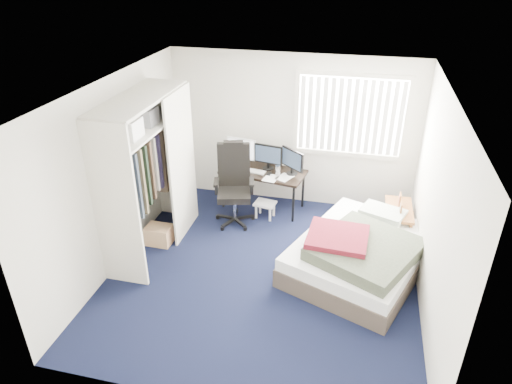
{
  "coord_description": "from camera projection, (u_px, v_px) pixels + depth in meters",
  "views": [
    {
      "loc": [
        1.04,
        -4.83,
        3.86
      ],
      "look_at": [
        -0.2,
        0.4,
        0.99
      ],
      "focal_mm": 32.0,
      "sensor_mm": 36.0,
      "label": 1
    }
  ],
  "objects": [
    {
      "name": "desk",
      "position": [
        264.0,
        168.0,
        7.43
      ],
      "size": [
        1.44,
        0.84,
        1.13
      ],
      "color": "black",
      "rests_on": "ground"
    },
    {
      "name": "closet",
      "position": [
        147.0,
        161.0,
        6.11
      ],
      "size": [
        0.64,
        1.84,
        2.22
      ],
      "color": "beige",
      "rests_on": "ground"
    },
    {
      "name": "window_assembly",
      "position": [
        350.0,
        116.0,
        6.99
      ],
      "size": [
        1.72,
        0.09,
        1.32
      ],
      "color": "white",
      "rests_on": "ground"
    },
    {
      "name": "room_shell",
      "position": [
        264.0,
        171.0,
        5.47
      ],
      "size": [
        4.2,
        4.2,
        4.2
      ],
      "color": "silver",
      "rests_on": "ground"
    },
    {
      "name": "office_chair",
      "position": [
        234.0,
        192.0,
        7.15
      ],
      "size": [
        0.74,
        0.74,
        1.29
      ],
      "color": "black",
      "rests_on": "ground"
    },
    {
      "name": "footstool",
      "position": [
        265.0,
        206.0,
        7.34
      ],
      "size": [
        0.36,
        0.31,
        0.27
      ],
      "color": "white",
      "rests_on": "ground"
    },
    {
      "name": "pine_box",
      "position": [
        159.0,
        235.0,
        6.72
      ],
      "size": [
        0.38,
        0.29,
        0.28
      ],
      "primitive_type": "cube",
      "rotation": [
        0.0,
        0.0,
        -0.02
      ],
      "color": "tan",
      "rests_on": "ground"
    },
    {
      "name": "ground",
      "position": [
        263.0,
        272.0,
        6.18
      ],
      "size": [
        4.2,
        4.2,
        0.0
      ],
      "primitive_type": "plane",
      "color": "black",
      "rests_on": "ground"
    },
    {
      "name": "nightstand",
      "position": [
        399.0,
        212.0,
        6.67
      ],
      "size": [
        0.39,
        0.77,
        0.7
      ],
      "color": "brown",
      "rests_on": "ground"
    },
    {
      "name": "bed",
      "position": [
        360.0,
        253.0,
        6.08
      ],
      "size": [
        2.14,
        2.42,
        0.66
      ],
      "color": "#41372F",
      "rests_on": "ground"
    }
  ]
}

